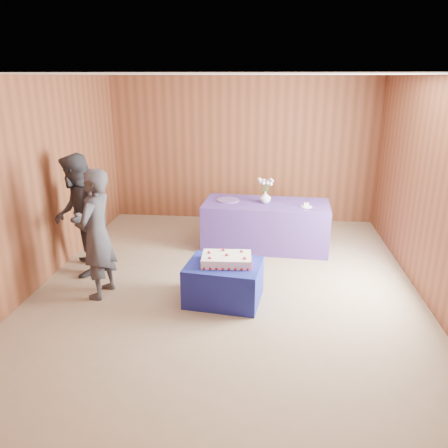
# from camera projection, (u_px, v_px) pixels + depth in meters

# --- Properties ---
(ground) EXTENTS (6.00, 6.00, 0.00)m
(ground) POSITION_uv_depth(u_px,v_px,m) (227.00, 286.00, 5.86)
(ground) COLOR gray
(ground) RESTS_ON ground
(room_shell) EXTENTS (5.04, 6.04, 2.72)m
(room_shell) POSITION_uv_depth(u_px,v_px,m) (228.00, 153.00, 5.28)
(room_shell) COLOR brown
(room_shell) RESTS_ON ground
(cake_table) EXTENTS (0.98, 0.81, 0.50)m
(cake_table) POSITION_uv_depth(u_px,v_px,m) (224.00, 282.00, 5.42)
(cake_table) COLOR navy
(cake_table) RESTS_ON ground
(serving_table) EXTENTS (2.05, 1.02, 0.75)m
(serving_table) POSITION_uv_depth(u_px,v_px,m) (266.00, 225.00, 7.12)
(serving_table) COLOR #513593
(serving_table) RESTS_ON ground
(sheet_cake) EXTENTS (0.65, 0.46, 0.15)m
(sheet_cake) POSITION_uv_depth(u_px,v_px,m) (227.00, 259.00, 5.34)
(sheet_cake) COLOR white
(sheet_cake) RESTS_ON cake_table
(vase) EXTENTS (0.18, 0.18, 0.19)m
(vase) POSITION_uv_depth(u_px,v_px,m) (265.00, 197.00, 6.98)
(vase) COLOR silver
(vase) RESTS_ON serving_table
(flower_spray) EXTENTS (0.25, 0.24, 0.19)m
(flower_spray) POSITION_uv_depth(u_px,v_px,m) (266.00, 181.00, 6.90)
(flower_spray) COLOR #28642D
(flower_spray) RESTS_ON vase
(platter) EXTENTS (0.46, 0.46, 0.02)m
(platter) POSITION_uv_depth(u_px,v_px,m) (228.00, 200.00, 7.12)
(platter) COLOR #634D9B
(platter) RESTS_ON serving_table
(plate) EXTENTS (0.21, 0.21, 0.01)m
(plate) POSITION_uv_depth(u_px,v_px,m) (306.00, 207.00, 6.78)
(plate) COLOR silver
(plate) RESTS_ON serving_table
(cake_slice) EXTENTS (0.08, 0.07, 0.08)m
(cake_slice) POSITION_uv_depth(u_px,v_px,m) (306.00, 204.00, 6.77)
(cake_slice) COLOR white
(cake_slice) RESTS_ON plate
(knife) EXTENTS (0.26, 0.08, 0.00)m
(knife) POSITION_uv_depth(u_px,v_px,m) (312.00, 211.00, 6.60)
(knife) COLOR silver
(knife) RESTS_ON serving_table
(guest_left) EXTENTS (0.48, 0.65, 1.65)m
(guest_left) POSITION_uv_depth(u_px,v_px,m) (97.00, 235.00, 5.39)
(guest_left) COLOR #33343C
(guest_left) RESTS_ON ground
(guest_right) EXTENTS (0.89, 1.00, 1.71)m
(guest_right) POSITION_uv_depth(u_px,v_px,m) (78.00, 216.00, 6.02)
(guest_right) COLOR #32343C
(guest_right) RESTS_ON ground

